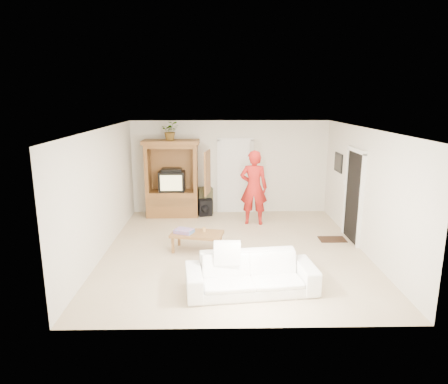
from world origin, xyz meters
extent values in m
plane|color=tan|center=(0.00, 0.00, 0.00)|extent=(6.00, 6.00, 0.00)
plane|color=white|center=(0.00, 0.00, 2.60)|extent=(6.00, 6.00, 0.00)
plane|color=silver|center=(0.00, 3.00, 1.30)|extent=(5.50, 0.00, 5.50)
plane|color=silver|center=(0.00, -3.00, 1.30)|extent=(5.50, 0.00, 5.50)
plane|color=silver|center=(-2.75, 0.00, 1.30)|extent=(0.00, 6.00, 6.00)
plane|color=silver|center=(2.75, 0.00, 1.30)|extent=(0.00, 6.00, 6.00)
cube|color=brown|center=(-1.60, 2.65, 0.35)|extent=(1.40, 0.60, 0.70)
cube|color=brown|center=(-2.25, 2.65, 1.30)|extent=(0.10, 0.60, 1.20)
cube|color=brown|center=(-0.95, 2.65, 1.30)|extent=(0.10, 0.60, 1.20)
cube|color=brown|center=(-1.60, 2.92, 1.30)|extent=(1.40, 0.06, 1.20)
cube|color=brown|center=(-1.60, 2.65, 1.95)|extent=(1.40, 0.60, 0.10)
cube|color=brown|center=(-1.60, 2.65, 2.05)|extent=(1.52, 0.68, 0.10)
cube|color=brown|center=(-0.62, 2.18, 1.30)|extent=(0.16, 0.67, 1.15)
cube|color=black|center=(-1.60, 2.68, 0.97)|extent=(0.70, 0.52, 0.55)
cube|color=tan|center=(-1.60, 2.41, 0.98)|extent=(0.58, 0.02, 0.42)
cube|color=black|center=(-1.60, 2.65, 1.29)|extent=(0.55, 0.35, 0.08)
cube|color=brown|center=(-1.60, 2.37, 0.45)|extent=(1.19, 0.03, 0.25)
cube|color=white|center=(0.15, 2.97, 1.02)|extent=(0.85, 0.05, 2.04)
cube|color=black|center=(2.73, 0.60, 1.02)|extent=(0.05, 0.90, 2.04)
cube|color=black|center=(2.73, 1.90, 1.60)|extent=(0.03, 0.60, 0.48)
cube|color=#382316|center=(2.30, 0.60, 0.01)|extent=(0.60, 0.40, 0.02)
imported|color=#4C7238|center=(-1.60, 2.63, 2.35)|extent=(0.47, 0.41, 0.50)
imported|color=#AD1B17|center=(0.57, 1.87, 0.96)|extent=(0.76, 0.56, 1.93)
imported|color=white|center=(0.19, -1.88, 0.32)|extent=(2.26, 1.09, 0.64)
cube|color=brown|center=(-0.80, 0.00, 0.37)|extent=(1.17, 0.79, 0.06)
cube|color=brown|center=(-1.31, -0.13, 0.17)|extent=(0.07, 0.07, 0.34)
cube|color=brown|center=(-1.22, 0.31, 0.17)|extent=(0.07, 0.07, 0.34)
cube|color=brown|center=(-0.38, -0.32, 0.17)|extent=(0.07, 0.07, 0.34)
cube|color=brown|center=(-0.30, 0.12, 0.17)|extent=(0.07, 0.07, 0.34)
cube|color=#CF4571|center=(-1.08, 0.00, 0.44)|extent=(0.46, 0.41, 0.08)
cylinder|color=tan|center=(-0.65, 0.04, 0.45)|extent=(0.08, 0.08, 0.10)
camera|label=1|loc=(-0.38, -8.09, 3.21)|focal=32.00mm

